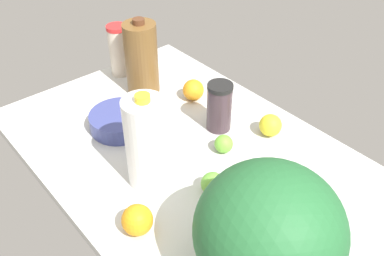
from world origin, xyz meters
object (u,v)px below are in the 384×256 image
(shaker_bottle, at_px, (219,107))
(milk_jug, at_px, (145,142))
(lime_loose, at_px, (224,144))
(lime_beside_bowl, at_px, (213,184))
(watermelon, at_px, (269,231))
(lemon_by_jug, at_px, (270,125))
(orange_near_front, at_px, (193,90))
(orange_far_back, at_px, (137,220))
(chocolate_milk_jug, at_px, (141,58))
(tumbler_cup, at_px, (119,50))
(mixing_bowl, at_px, (120,121))

(shaker_bottle, bearing_deg, milk_jug, -81.74)
(lime_loose, bearing_deg, lime_beside_bowl, -53.48)
(lime_beside_bowl, bearing_deg, milk_jug, -146.74)
(watermelon, bearing_deg, lemon_by_jug, 129.65)
(orange_near_front, xyz_separation_m, orange_far_back, (0.35, -0.47, 0.00))
(shaker_bottle, distance_m, lime_loose, 0.13)
(chocolate_milk_jug, height_order, lime_loose, chocolate_milk_jug)
(shaker_bottle, distance_m, milk_jug, 0.31)
(lime_beside_bowl, xyz_separation_m, lime_loose, (-0.10, 0.14, -0.00))
(milk_jug, height_order, orange_near_front, milk_jug)
(lime_beside_bowl, height_order, lemon_by_jug, lemon_by_jug)
(milk_jug, bearing_deg, lemon_by_jug, 78.21)
(tumbler_cup, xyz_separation_m, shaker_bottle, (0.48, 0.05, -0.02))
(orange_far_back, bearing_deg, watermelon, 27.30)
(chocolate_milk_jug, height_order, shaker_bottle, chocolate_milk_jug)
(shaker_bottle, bearing_deg, lime_beside_bowl, -46.45)
(mixing_bowl, xyz_separation_m, orange_near_front, (0.03, 0.28, 0.01))
(lime_loose, bearing_deg, milk_jug, -101.71)
(chocolate_milk_jug, bearing_deg, orange_near_front, 31.85)
(milk_jug, height_order, lime_loose, milk_jug)
(shaker_bottle, distance_m, orange_far_back, 0.46)
(lime_loose, bearing_deg, shaker_bottle, 144.05)
(watermelon, relative_size, mixing_bowl, 1.65)
(watermelon, bearing_deg, shaker_bottle, 147.27)
(shaker_bottle, bearing_deg, orange_near_front, 165.63)
(watermelon, height_order, mixing_bowl, watermelon)
(milk_jug, relative_size, lime_loose, 5.03)
(chocolate_milk_jug, relative_size, orange_near_front, 3.70)
(watermelon, distance_m, lime_beside_bowl, 0.28)
(milk_jug, relative_size, mixing_bowl, 1.47)
(orange_near_front, bearing_deg, shaker_bottle, -14.37)
(tumbler_cup, xyz_separation_m, lime_beside_bowl, (0.67, -0.15, -0.06))
(lime_beside_bowl, height_order, lime_loose, lime_beside_bowl)
(shaker_bottle, height_order, lime_loose, shaker_bottle)
(tumbler_cup, bearing_deg, shaker_bottle, 5.79)
(shaker_bottle, height_order, orange_far_back, shaker_bottle)
(orange_near_front, height_order, orange_far_back, orange_far_back)
(tumbler_cup, xyz_separation_m, orange_far_back, (0.65, -0.37, -0.06))
(lime_beside_bowl, bearing_deg, mixing_bowl, -175.35)
(tumbler_cup, distance_m, shaker_bottle, 0.48)
(mixing_bowl, xyz_separation_m, lime_beside_bowl, (0.39, 0.03, 0.00))
(milk_jug, distance_m, lemon_by_jug, 0.42)
(watermelon, distance_m, orange_near_front, 0.71)
(chocolate_milk_jug, xyz_separation_m, orange_far_back, (0.50, -0.37, -0.09))
(mixing_bowl, distance_m, lemon_by_jug, 0.46)
(mixing_bowl, bearing_deg, lime_loose, 30.05)
(watermelon, bearing_deg, orange_near_front, 151.91)
(orange_near_front, relative_size, orange_far_back, 0.95)
(lime_beside_bowl, relative_size, orange_far_back, 0.82)
(lemon_by_jug, relative_size, orange_far_back, 0.91)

